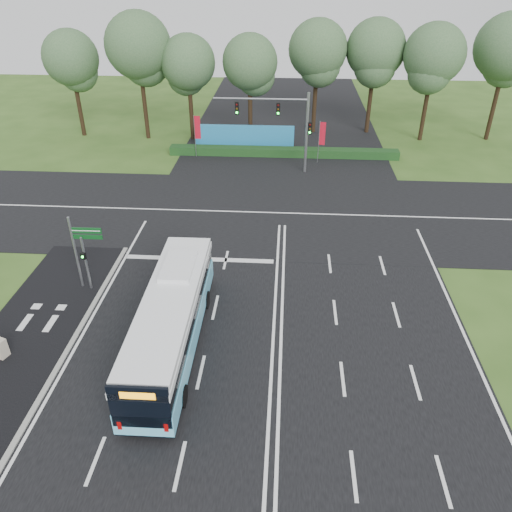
% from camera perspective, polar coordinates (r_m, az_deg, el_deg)
% --- Properties ---
extents(ground, '(120.00, 120.00, 0.00)m').
position_cam_1_polar(ground, '(27.62, 2.16, -6.22)').
color(ground, '#31521B').
rests_on(ground, ground).
extents(road_main, '(20.00, 120.00, 0.04)m').
position_cam_1_polar(road_main, '(27.61, 2.16, -6.19)').
color(road_main, black).
rests_on(road_main, ground).
extents(road_cross, '(120.00, 14.00, 0.05)m').
position_cam_1_polar(road_cross, '(37.84, 2.77, 4.92)').
color(road_cross, black).
rests_on(road_cross, ground).
extents(bike_path, '(5.00, 18.00, 0.06)m').
position_cam_1_polar(bike_path, '(28.38, -24.48, -8.30)').
color(bike_path, black).
rests_on(bike_path, ground).
extents(kerb_strip, '(0.25, 18.00, 0.12)m').
position_cam_1_polar(kerb_strip, '(27.36, -19.99, -8.73)').
color(kerb_strip, gray).
rests_on(kerb_strip, ground).
extents(city_bus, '(2.61, 11.69, 3.35)m').
position_cam_1_polar(city_bus, '(24.57, -9.64, -7.22)').
color(city_bus, '#68CBF1').
rests_on(city_bus, ground).
extents(pedestrian_signal, '(0.31, 0.42, 3.43)m').
position_cam_1_polar(pedestrian_signal, '(29.81, -18.90, -0.64)').
color(pedestrian_signal, gray).
rests_on(pedestrian_signal, ground).
extents(street_sign, '(1.78, 0.14, 4.57)m').
position_cam_1_polar(street_sign, '(29.61, -19.44, 1.20)').
color(street_sign, gray).
rests_on(street_sign, ground).
extents(utility_cabinet, '(0.75, 0.69, 1.03)m').
position_cam_1_polar(utility_cabinet, '(27.39, -27.24, -9.38)').
color(utility_cabinet, '#B3A690').
rests_on(utility_cabinet, ground).
extents(banner_flag_left, '(0.60, 0.08, 4.04)m').
position_cam_1_polar(banner_flag_left, '(48.58, -6.77, 14.14)').
color(banner_flag_left, gray).
rests_on(banner_flag_left, ground).
extents(banner_flag_mid, '(0.58, 0.11, 3.93)m').
position_cam_1_polar(banner_flag_mid, '(47.13, 7.50, 13.46)').
color(banner_flag_mid, gray).
rests_on(banner_flag_mid, ground).
extents(traffic_light_gantry, '(8.41, 0.28, 7.00)m').
position_cam_1_polar(traffic_light_gantry, '(44.12, 3.48, 15.25)').
color(traffic_light_gantry, gray).
rests_on(traffic_light_gantry, ground).
extents(hedge, '(22.00, 1.20, 0.80)m').
position_cam_1_polar(hedge, '(49.23, 3.14, 11.77)').
color(hedge, '#143816').
rests_on(hedge, ground).
extents(blue_hoarding, '(10.00, 0.30, 2.20)m').
position_cam_1_polar(blue_hoarding, '(51.56, -1.36, 13.54)').
color(blue_hoarding, '#2281BC').
rests_on(blue_hoarding, ground).
extents(eucalyptus_row, '(48.88, 9.70, 12.39)m').
position_cam_1_polar(eucalyptus_row, '(53.18, 4.65, 22.17)').
color(eucalyptus_row, black).
rests_on(eucalyptus_row, ground).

